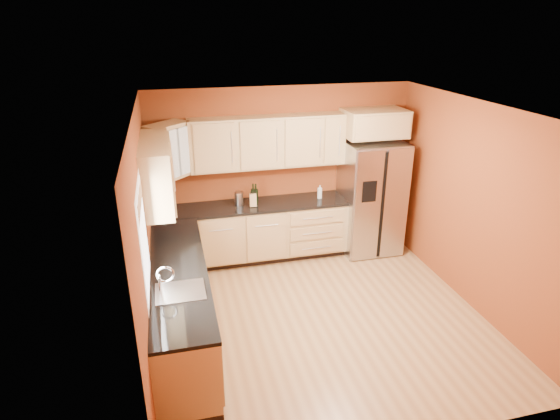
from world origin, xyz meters
name	(u,v)px	position (x,y,z in m)	size (l,w,h in m)	color
floor	(320,316)	(0.00, 0.00, 0.00)	(4.00, 4.00, 0.00)	#956439
ceiling	(328,110)	(0.00, 0.00, 2.60)	(4.00, 4.00, 0.00)	white
wall_back	(282,172)	(0.00, 2.00, 1.30)	(4.00, 0.04, 2.60)	maroon
wall_front	(406,323)	(0.00, -2.00, 1.30)	(4.00, 0.04, 2.60)	maroon
wall_left	(146,240)	(-2.00, 0.00, 1.30)	(0.04, 4.00, 2.60)	maroon
wall_right	(474,207)	(2.00, 0.00, 1.30)	(0.04, 4.00, 2.60)	maroon
base_cabinets_back	(252,233)	(-0.55, 1.70, 0.44)	(2.90, 0.60, 0.88)	tan
base_cabinets_left	(181,305)	(-1.70, 0.00, 0.44)	(0.60, 2.80, 0.88)	tan
countertop_back	(251,206)	(-0.55, 1.69, 0.90)	(2.90, 0.62, 0.04)	black
countertop_left	(178,270)	(-1.69, 0.00, 0.90)	(0.62, 2.80, 0.04)	black
upper_cabinets_back	(268,142)	(-0.25, 1.83, 1.83)	(2.30, 0.33, 0.75)	tan
upper_cabinets_left	(157,172)	(-1.83, 0.72, 1.83)	(0.33, 1.35, 0.75)	tan
corner_upper_cabinet	(169,151)	(-1.67, 1.67, 1.83)	(0.62, 0.33, 0.75)	tan
over_fridge_cabinet	(374,123)	(1.35, 1.70, 2.05)	(0.92, 0.60, 0.40)	tan
refrigerator	(371,197)	(1.35, 1.62, 0.89)	(0.90, 0.75, 1.78)	silver
window	(144,239)	(-1.98, -0.50, 1.55)	(0.03, 0.90, 1.00)	white
sink_faucet	(179,279)	(-1.69, -0.50, 1.07)	(0.50, 0.42, 0.30)	silver
canister_left	(161,205)	(-1.85, 1.74, 1.02)	(0.12, 0.12, 0.20)	silver
canister_right	(239,199)	(-0.73, 1.71, 1.02)	(0.13, 0.13, 0.21)	silver
wine_bottle_a	(253,194)	(-0.51, 1.73, 1.08)	(0.07, 0.07, 0.31)	black
wine_bottle_b	(256,194)	(-0.47, 1.72, 1.07)	(0.07, 0.07, 0.31)	black
knife_block	(253,200)	(-0.53, 1.63, 1.02)	(0.10, 0.09, 0.19)	tan
soap_dispenser	(320,192)	(0.53, 1.71, 1.02)	(0.07, 0.07, 0.21)	silver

